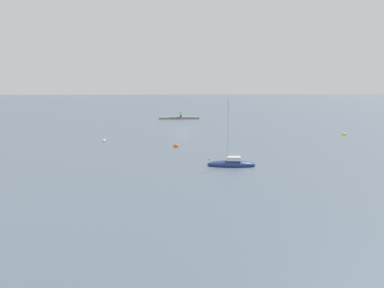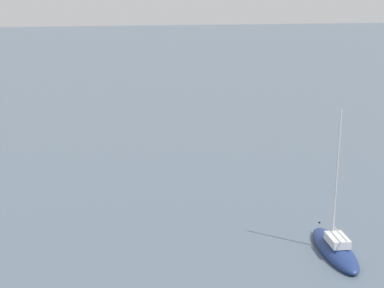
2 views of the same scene
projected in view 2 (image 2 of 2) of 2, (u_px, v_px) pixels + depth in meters
sailboat_navy_near at (335, 249)px, 28.54m from camera, size 5.47×2.21×7.70m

